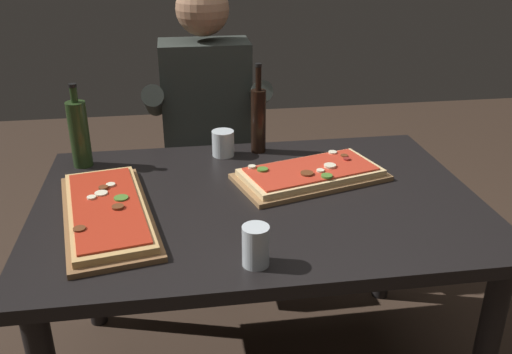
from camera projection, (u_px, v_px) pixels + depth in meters
The scene contains 9 objects.
dining_table at pixel (258, 224), 1.80m from camera, with size 1.40×0.96×0.74m.
pizza_rectangular_front at pixel (311, 174), 1.88m from camera, with size 0.55×0.38×0.05m.
pizza_rectangular_left at pixel (107, 211), 1.64m from camera, with size 0.35×0.63×0.05m.
wine_bottle_dark at pixel (79, 133), 1.95m from camera, with size 0.07×0.07×0.30m.
oil_bottle_amber at pixel (258, 119), 2.07m from camera, with size 0.06×0.06×0.34m.
tumbler_near_camera at pixel (223, 143), 2.07m from camera, with size 0.08×0.08×0.10m.
tumbler_far_side at pixel (256, 246), 1.40m from camera, with size 0.07×0.07×0.11m.
diner_chair at pixel (208, 166), 2.62m from camera, with size 0.44×0.44×0.87m.
seated_diner at pixel (207, 124), 2.41m from camera, with size 0.53×0.41×1.33m.
Camera 1 is at (-0.24, -1.56, 1.54)m, focal length 38.79 mm.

